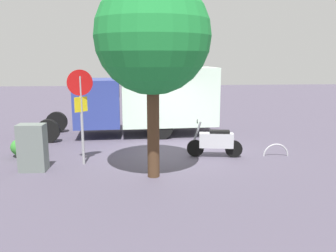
{
  "coord_description": "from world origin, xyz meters",
  "views": [
    {
      "loc": [
        1.14,
        11.38,
        3.19
      ],
      "look_at": [
        0.16,
        -0.15,
        0.93
      ],
      "focal_mm": 37.16,
      "sensor_mm": 36.0,
      "label": 1
    }
  ],
  "objects": [
    {
      "name": "shrub_near_sign",
      "position": [
        4.87,
        -0.06,
        0.32
      ],
      "size": [
        0.95,
        0.78,
        0.65
      ],
      "primitive_type": "ellipsoid",
      "color": "#32822E",
      "rests_on": "ground"
    },
    {
      "name": "street_tree",
      "position": [
        0.76,
        2.27,
        3.72
      ],
      "size": [
        3.0,
        3.0,
        5.24
      ],
      "color": "#47301E",
      "rests_on": "ground"
    },
    {
      "name": "box_truck_near",
      "position": [
        0.86,
        -3.12,
        1.57
      ],
      "size": [
        7.28,
        2.54,
        2.82
      ],
      "rotation": [
        0.0,
        0.0,
        0.05
      ],
      "color": "black",
      "rests_on": "ground"
    },
    {
      "name": "utility_cabinet",
      "position": [
        4.18,
        1.48,
        0.68
      ],
      "size": [
        0.77,
        0.51,
        1.36
      ],
      "primitive_type": "cube",
      "rotation": [
        0.0,
        0.0,
        -0.04
      ],
      "color": "slate",
      "rests_on": "ground"
    },
    {
      "name": "bike_rack_hoop",
      "position": [
        -3.37,
        0.61,
        0.0
      ],
      "size": [
        0.85,
        0.08,
        0.85
      ],
      "primitive_type": "torus",
      "rotation": [
        1.57,
        0.0,
        -0.03
      ],
      "color": "#B7B7BC",
      "rests_on": "ground"
    },
    {
      "name": "stop_sign",
      "position": [
        2.84,
        0.99,
        1.91
      ],
      "size": [
        0.71,
        0.33,
        2.87
      ],
      "color": "#9E9EA3",
      "rests_on": "ground"
    },
    {
      "name": "motorcycle",
      "position": [
        -1.35,
        0.53,
        0.52
      ],
      "size": [
        1.8,
        0.62,
        1.2
      ],
      "rotation": [
        0.0,
        0.0,
        -0.16
      ],
      "color": "black",
      "rests_on": "ground"
    },
    {
      "name": "ground_plane",
      "position": [
        0.0,
        0.0,
        0.0
      ],
      "size": [
        60.0,
        60.0,
        0.0
      ],
      "primitive_type": "plane",
      "color": "#4B4455"
    }
  ]
}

